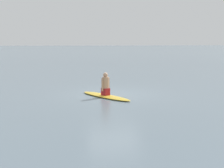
# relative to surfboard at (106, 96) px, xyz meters

# --- Properties ---
(ground_plane) EXTENTS (400.00, 400.00, 0.00)m
(ground_plane) POSITION_rel_surfboard_xyz_m (-0.52, -0.75, -0.05)
(ground_plane) COLOR slate
(surfboard) EXTENTS (2.19, 3.17, 0.09)m
(surfboard) POSITION_rel_surfboard_xyz_m (0.00, 0.00, 0.00)
(surfboard) COLOR gold
(surfboard) RESTS_ON ground
(person_paddler) EXTENTS (0.43, 0.43, 1.02)m
(person_paddler) POSITION_rel_surfboard_xyz_m (0.00, 0.00, 0.51)
(person_paddler) COLOR #A51E23
(person_paddler) RESTS_ON surfboard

